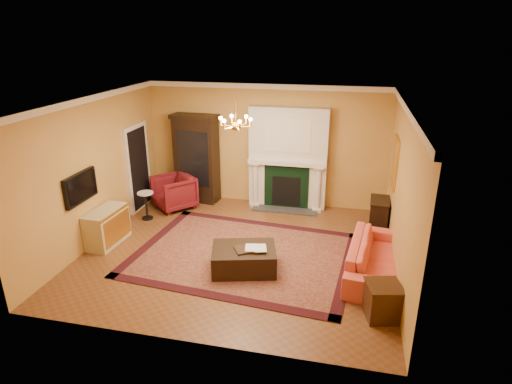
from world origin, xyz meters
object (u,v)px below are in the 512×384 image
(pedestal_table, at_px, (146,204))
(end_table, at_px, (382,302))
(wingback_armchair, at_px, (174,191))
(commode, at_px, (107,227))
(china_cabinet, at_px, (197,160))
(console_table, at_px, (378,216))
(leather_ottoman, at_px, (244,259))
(coral_sofa, at_px, (375,252))

(pedestal_table, xyz_separation_m, end_table, (5.21, -2.62, -0.11))
(wingback_armchair, bearing_deg, end_table, 6.56)
(pedestal_table, height_order, commode, commode)
(china_cabinet, distance_m, end_table, 6.07)
(pedestal_table, distance_m, console_table, 5.29)
(console_table, xyz_separation_m, leather_ottoman, (-2.48, -2.21, -0.13))
(pedestal_table, bearing_deg, china_cabinet, 61.87)
(china_cabinet, distance_m, console_table, 4.66)
(coral_sofa, height_order, console_table, coral_sofa)
(end_table, distance_m, console_table, 3.11)
(china_cabinet, distance_m, pedestal_table, 1.76)
(leather_ottoman, bearing_deg, commode, 157.30)
(coral_sofa, xyz_separation_m, leather_ottoman, (-2.33, -0.41, -0.19))
(china_cabinet, height_order, end_table, china_cabinet)
(pedestal_table, distance_m, coral_sofa, 5.29)
(china_cabinet, bearing_deg, pedestal_table, -111.16)
(pedestal_table, xyz_separation_m, coral_sofa, (5.13, -1.32, 0.04))
(pedestal_table, xyz_separation_m, leather_ottoman, (2.79, -1.73, -0.15))
(coral_sofa, height_order, end_table, coral_sofa)
(wingback_armchair, height_order, end_table, wingback_armchair)
(china_cabinet, distance_m, coral_sofa, 5.20)
(china_cabinet, xyz_separation_m, pedestal_table, (-0.76, -1.43, -0.69))
(wingback_armchair, height_order, pedestal_table, wingback_armchair)
(pedestal_table, bearing_deg, coral_sofa, -14.44)
(wingback_armchair, distance_m, coral_sofa, 5.20)
(end_table, xyz_separation_m, console_table, (0.06, 3.11, 0.09))
(coral_sofa, bearing_deg, commode, 96.55)
(end_table, bearing_deg, pedestal_table, 153.29)
(commode, bearing_deg, coral_sofa, 2.74)
(pedestal_table, bearing_deg, console_table, 5.25)
(pedestal_table, height_order, coral_sofa, coral_sofa)
(wingback_armchair, distance_m, pedestal_table, 0.86)
(china_cabinet, distance_m, leather_ottoman, 3.84)
(commode, relative_size, leather_ottoman, 0.86)
(wingback_armchair, height_order, console_table, wingback_armchair)
(end_table, bearing_deg, china_cabinet, 137.68)
(china_cabinet, bearing_deg, console_table, -4.85)
(commode, height_order, console_table, commode)
(wingback_armchair, relative_size, console_table, 1.25)
(commode, bearing_deg, wingback_armchair, 76.62)
(pedestal_table, height_order, leather_ottoman, pedestal_table)
(commode, distance_m, leather_ottoman, 3.06)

